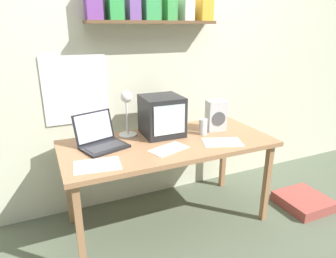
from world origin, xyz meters
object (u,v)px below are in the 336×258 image
object	(u,v)px
open_notebook	(222,142)
space_heater	(216,115)
juice_glass	(203,127)
loose_paper_near_monitor	(97,165)
corner_desk	(168,148)
desk_lamp	(127,110)
laptop	(100,138)
floor_cushion	(304,201)
printed_handout	(169,149)
crt_monitor	(162,116)

from	to	relation	value
open_notebook	space_heater	bearing A→B (deg)	67.87
juice_glass	space_heater	bearing A→B (deg)	19.44
loose_paper_near_monitor	corner_desk	bearing A→B (deg)	19.21
desk_lamp	space_heater	xyz separation A→B (m)	(0.73, -0.13, -0.10)
open_notebook	desk_lamp	bearing A→B (deg)	146.79
open_notebook	loose_paper_near_monitor	size ratio (longest dim) A/B	1.09
laptop	loose_paper_near_monitor	distance (m)	0.34
open_notebook	floor_cushion	bearing A→B (deg)	-7.78
corner_desk	floor_cushion	distance (m)	1.39
space_heater	printed_handout	xyz separation A→B (m)	(-0.54, -0.23, -0.13)
crt_monitor	loose_paper_near_monitor	size ratio (longest dim) A/B	1.04
crt_monitor	juice_glass	bearing A→B (deg)	-22.78
crt_monitor	printed_handout	world-z (taller)	crt_monitor
corner_desk	printed_handout	distance (m)	0.17
open_notebook	juice_glass	bearing A→B (deg)	100.16
printed_handout	juice_glass	bearing A→B (deg)	24.71
juice_glass	corner_desk	bearing A→B (deg)	-174.54
juice_glass	loose_paper_near_monitor	world-z (taller)	juice_glass
desk_lamp	juice_glass	size ratio (longest dim) A/B	2.91
printed_handout	desk_lamp	bearing A→B (deg)	118.39
open_notebook	corner_desk	bearing A→B (deg)	152.39
space_heater	juice_glass	bearing A→B (deg)	-152.10
corner_desk	desk_lamp	world-z (taller)	desk_lamp
floor_cushion	desk_lamp	bearing A→B (deg)	160.43
desk_lamp	space_heater	size ratio (longest dim) A/B	1.48
corner_desk	open_notebook	bearing A→B (deg)	-27.61
juice_glass	loose_paper_near_monitor	bearing A→B (deg)	-165.55
corner_desk	open_notebook	size ratio (longest dim) A/B	4.73
open_notebook	loose_paper_near_monitor	distance (m)	0.95
space_heater	open_notebook	distance (m)	0.32
laptop	floor_cushion	distance (m)	1.91
juice_glass	crt_monitor	bearing A→B (deg)	156.07
desk_lamp	juice_glass	bearing A→B (deg)	-2.44
laptop	floor_cushion	xyz separation A→B (m)	(1.71, -0.43, -0.73)
loose_paper_near_monitor	printed_handout	bearing A→B (deg)	6.21
desk_lamp	loose_paper_near_monitor	distance (m)	0.58
juice_glass	open_notebook	size ratio (longest dim) A/B	0.38
printed_handout	open_notebook	distance (m)	0.43
desk_lamp	open_notebook	world-z (taller)	desk_lamp
printed_handout	open_notebook	world-z (taller)	same
corner_desk	open_notebook	distance (m)	0.42
desk_lamp	printed_handout	world-z (taller)	desk_lamp
juice_glass	space_heater	world-z (taller)	space_heater
desk_lamp	corner_desk	bearing A→B (deg)	-25.10
juice_glass	loose_paper_near_monitor	xyz separation A→B (m)	(-0.91, -0.23, -0.06)
crt_monitor	open_notebook	bearing A→B (deg)	-44.87
crt_monitor	desk_lamp	xyz separation A→B (m)	(-0.27, 0.05, 0.07)
crt_monitor	loose_paper_near_monitor	distance (m)	0.73
crt_monitor	corner_desk	bearing A→B (deg)	-95.77
laptop	juice_glass	bearing A→B (deg)	-24.19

